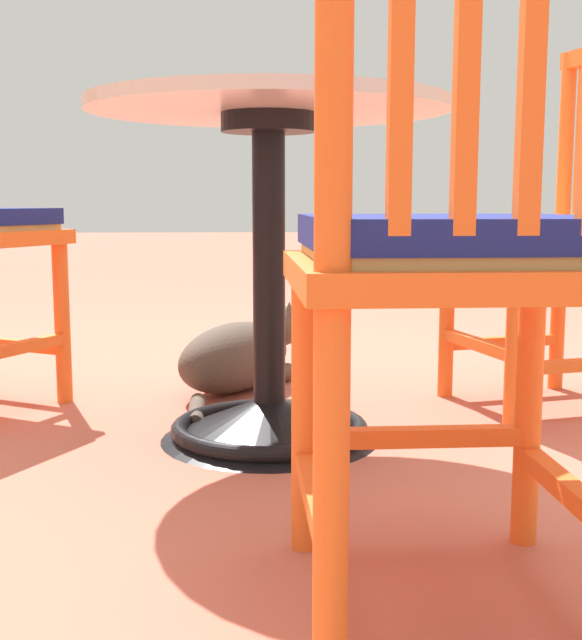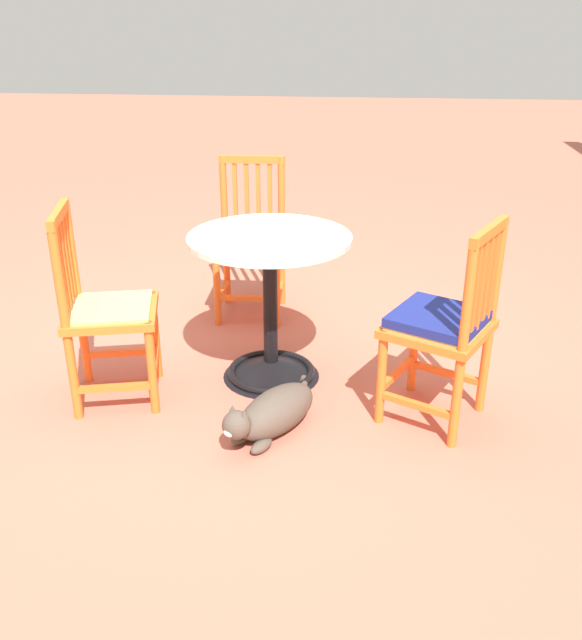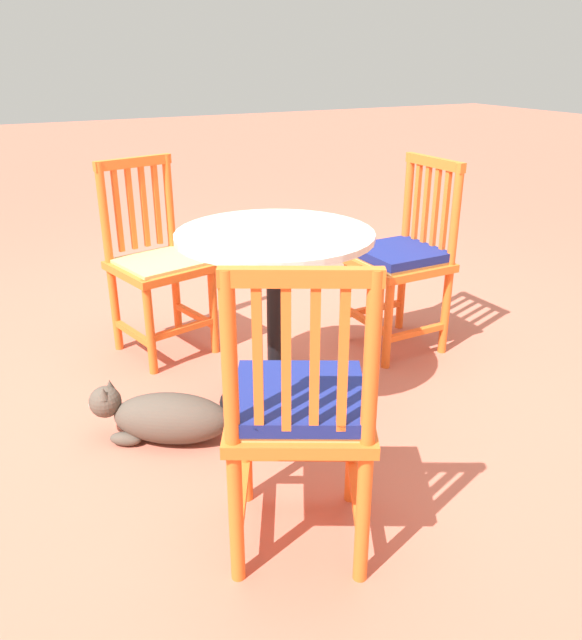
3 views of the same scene
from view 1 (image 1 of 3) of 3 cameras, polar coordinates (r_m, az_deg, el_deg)
name	(u,v)px [view 1 (image 1 of 3)]	position (r m, az deg, el deg)	size (l,w,h in m)	color
ground_plane	(353,440)	(1.87, 4.23, -8.15)	(24.00, 24.00, 0.00)	#BC604C
cafe_table	(269,312)	(1.81, -1.50, 0.58)	(0.76, 0.76, 0.73)	black
orange_chair_tucked_in	(455,263)	(1.05, 11.14, 3.84)	(0.41, 0.41, 0.91)	orange
orange_chair_at_corner	(552,236)	(2.20, 17.38, 5.46)	(0.48, 0.48, 0.91)	orange
tabby_cat	(243,355)	(2.34, -3.28, -2.38)	(0.70, 0.41, 0.23)	#4C4238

